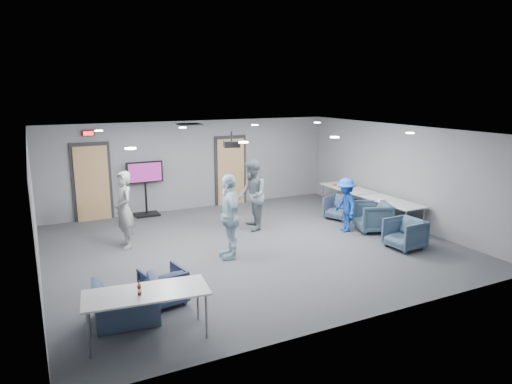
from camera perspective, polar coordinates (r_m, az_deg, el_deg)
name	(u,v)px	position (r m, az deg, el deg)	size (l,w,h in m)	color
floor	(251,246)	(10.86, -0.69, -6.73)	(9.00, 9.00, 0.00)	#3C3F44
ceiling	(250,131)	(10.28, -0.73, 7.61)	(9.00, 9.00, 0.00)	white
wall_back	(194,165)	(14.14, -7.76, 3.37)	(9.00, 0.02, 2.70)	slate
wall_front	(363,240)	(7.22, 13.25, -5.91)	(9.00, 0.02, 2.70)	slate
wall_left	(34,213)	(9.51, -25.99, -2.38)	(0.02, 8.00, 2.70)	slate
wall_right	(399,174)	(13.04, 17.42, 2.12)	(0.02, 8.00, 2.70)	slate
door_left	(92,183)	(13.51, -19.80, 1.08)	(1.06, 0.17, 2.24)	black
door_right	(231,171)	(14.56, -3.19, 2.61)	(1.06, 0.17, 2.24)	black
exit_sign	(88,133)	(13.29, -20.23, 6.90)	(0.32, 0.08, 0.16)	black
hvac_diffuser	(189,124)	(12.69, -8.34, 8.37)	(0.60, 0.60, 0.03)	black
downlights	(250,132)	(10.28, -0.73, 7.52)	(6.18, 3.78, 0.02)	white
person_a	(124,210)	(10.96, -16.15, -2.14)	(0.66, 0.43, 1.80)	gray
person_b	(252,195)	(11.86, -0.51, -0.39)	(0.90, 0.70, 1.85)	slate
person_c	(229,216)	(9.88, -3.34, -3.06)	(1.09, 0.45, 1.86)	#A3BFD1
person_d	(345,205)	(11.98, 11.12, -1.61)	(0.90, 0.52, 1.40)	#173C96
chair_right_a	(340,208)	(13.19, 10.41, -1.94)	(0.70, 0.72, 0.66)	#35445C
chair_right_b	(373,217)	(12.23, 14.39, -3.03)	(0.81, 0.84, 0.76)	#384E61
chair_right_c	(405,234)	(11.13, 18.10, -4.99)	(0.75, 0.77, 0.70)	#394D63
chair_front_a	(163,286)	(8.15, -11.53, -11.43)	(0.67, 0.69, 0.63)	#333C59
chair_front_b	(127,303)	(7.66, -15.81, -13.18)	(1.01, 0.89, 0.66)	#3C4D67
table_right_a	(347,189)	(14.01, 11.36, 0.38)	(0.77, 1.84, 0.73)	silver
table_right_b	(392,203)	(12.60, 16.62, -1.27)	(0.76, 1.83, 0.73)	silver
table_front_left	(146,295)	(7.01, -13.54, -12.36)	(1.87, 0.96, 0.73)	silver
bottle_front	(139,290)	(6.88, -14.39, -11.74)	(0.06, 0.06, 0.22)	#59200F
bottle_right	(352,187)	(13.65, 11.94, 0.58)	(0.06, 0.06, 0.22)	#59200F
snack_box	(334,185)	(14.19, 9.75, 0.87)	(0.18, 0.12, 0.04)	#BC5A2F
wrapper	(381,200)	(12.56, 15.40, -0.93)	(0.20, 0.13, 0.04)	white
tv_stand	(145,185)	(13.56, -13.65, 0.82)	(1.04, 0.50, 1.60)	black
projector	(232,144)	(10.43, -3.05, 6.03)	(0.42, 0.39, 0.36)	black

